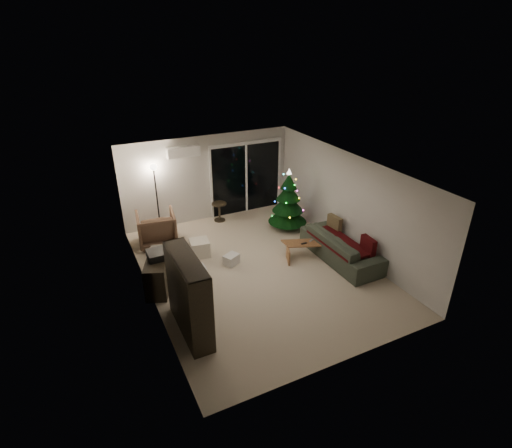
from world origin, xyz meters
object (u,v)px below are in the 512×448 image
(sofa, at_px, (341,247))
(christmas_tree, at_px, (288,199))
(media_cabinet, at_px, (159,272))
(coffee_table, at_px, (309,249))
(armchair, at_px, (157,228))
(bookshelf, at_px, (178,298))

(sofa, bearing_deg, christmas_tree, 8.32)
(media_cabinet, distance_m, sofa, 4.37)
(sofa, height_order, coffee_table, sofa)
(armchair, xyz_separation_m, christmas_tree, (3.55, -0.69, 0.44))
(coffee_table, relative_size, christmas_tree, 0.70)
(bookshelf, distance_m, coffee_table, 3.94)
(bookshelf, bearing_deg, media_cabinet, 90.60)
(coffee_table, height_order, christmas_tree, christmas_tree)
(media_cabinet, bearing_deg, coffee_table, 16.87)
(media_cabinet, distance_m, coffee_table, 3.68)
(media_cabinet, xyz_separation_m, coffee_table, (3.67, -0.33, -0.17))
(sofa, xyz_separation_m, christmas_tree, (-0.31, 2.07, 0.54))
(bookshelf, bearing_deg, armchair, 83.71)
(sofa, bearing_deg, bookshelf, 101.21)
(media_cabinet, relative_size, sofa, 0.51)
(christmas_tree, bearing_deg, sofa, -81.57)
(sofa, relative_size, coffee_table, 1.88)
(media_cabinet, xyz_separation_m, christmas_tree, (3.99, 1.29, 0.51))
(sofa, bearing_deg, armchair, 54.32)
(media_cabinet, xyz_separation_m, sofa, (4.30, -0.78, -0.03))
(coffee_table, bearing_deg, bookshelf, -138.02)
(bookshelf, relative_size, media_cabinet, 1.32)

